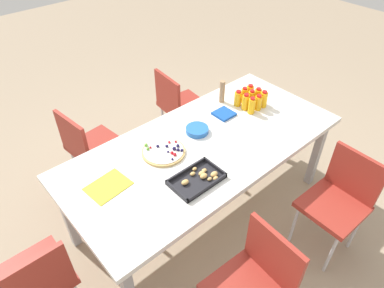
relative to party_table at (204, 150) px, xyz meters
name	(u,v)px	position (x,y,z in m)	size (l,w,h in m)	color
ground_plane	(202,209)	(0.00, 0.00, -0.68)	(12.00, 12.00, 0.00)	gray
party_table	(204,150)	(0.00, 0.00, 0.00)	(2.10, 0.98, 0.74)	silver
chair_near_right	(89,145)	(0.54, -0.82, -0.17)	(0.44, 0.44, 0.83)	maroon
chair_near_left	(178,103)	(-0.42, -0.82, -0.17)	(0.43, 0.43, 0.83)	maroon
chair_far_left	(340,197)	(-0.51, 0.86, -0.17)	(0.41, 0.41, 0.83)	maroon
chair_end	(36,281)	(1.35, 0.05, -0.17)	(0.40, 0.40, 0.83)	maroon
chair_far_right	(255,281)	(0.41, 0.88, -0.17)	(0.42, 0.42, 0.83)	maroon
juice_bottle_0	(250,92)	(-0.71, -0.19, 0.12)	(0.06, 0.06, 0.13)	#FAAD14
juice_bottle_1	(244,95)	(-0.63, -0.19, 0.12)	(0.05, 0.05, 0.14)	#FAAD14
juice_bottle_2	(238,98)	(-0.56, -0.19, 0.12)	(0.06, 0.06, 0.14)	#F9AE14
juice_bottle_3	(258,96)	(-0.71, -0.11, 0.13)	(0.06, 0.06, 0.14)	#F9AC14
juice_bottle_4	(251,98)	(-0.63, -0.11, 0.13)	(0.06, 0.06, 0.15)	#F9AD14
juice_bottle_5	(246,102)	(-0.56, -0.11, 0.13)	(0.06, 0.06, 0.14)	#FAAC14
juice_bottle_6	(264,99)	(-0.70, -0.04, 0.13)	(0.06, 0.06, 0.15)	#FAAE14
juice_bottle_7	(258,103)	(-0.64, -0.04, 0.12)	(0.06, 0.06, 0.14)	#FAAC14
juice_bottle_8	(252,106)	(-0.56, -0.04, 0.13)	(0.06, 0.06, 0.15)	#F9AE14
fruit_pizza	(164,151)	(0.28, -0.12, 0.07)	(0.31, 0.31, 0.05)	tan
snack_tray	(198,179)	(0.28, 0.24, 0.07)	(0.34, 0.22, 0.04)	black
plate_stack	(197,130)	(-0.05, -0.14, 0.08)	(0.17, 0.17, 0.04)	blue
napkin_stack	(224,114)	(-0.37, -0.17, 0.07)	(0.15, 0.15, 0.02)	#194CA5
cardboard_tube	(222,92)	(-0.49, -0.32, 0.16)	(0.04, 0.04, 0.20)	#9E7A56
paper_folder	(108,186)	(0.75, -0.10, 0.06)	(0.26, 0.20, 0.01)	yellow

